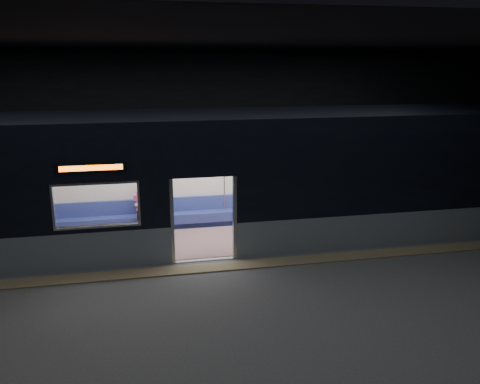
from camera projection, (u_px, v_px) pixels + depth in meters
name	position (u px, v px, depth m)	size (l,w,h in m)	color
station_floor	(211.00, 279.00, 11.16)	(24.00, 14.00, 0.01)	#47494C
station_envelope	(209.00, 111.00, 10.24)	(24.00, 14.00, 5.00)	black
tactile_strip	(208.00, 268.00, 11.68)	(22.80, 0.50, 0.03)	#8C7F59
metro_car	(195.00, 172.00, 13.10)	(18.00, 3.04, 3.35)	gray
passenger	(143.00, 204.00, 14.05)	(0.41, 0.68, 1.34)	black
handbag	(143.00, 210.00, 13.87)	(0.27, 0.23, 0.14)	black
transit_map	(344.00, 168.00, 15.37)	(0.97, 0.03, 0.63)	white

